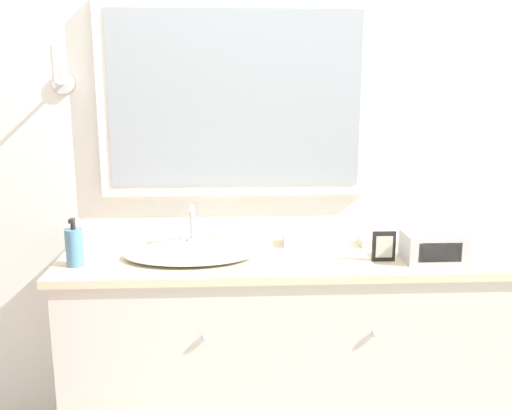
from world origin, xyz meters
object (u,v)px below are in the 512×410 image
sink_basin (190,252)px  soap_bottle (74,247)px  appliance_box (433,247)px  picture_frame (384,246)px

sink_basin → soap_bottle: 0.43m
sink_basin → appliance_box: size_ratio=2.27×
soap_bottle → picture_frame: 1.16m
soap_bottle → appliance_box: size_ratio=0.81×
sink_basin → picture_frame: (0.74, -0.09, 0.04)m
appliance_box → picture_frame: size_ratio=1.94×
soap_bottle → appliance_box: bearing=-0.4°
soap_bottle → picture_frame: size_ratio=1.57×
sink_basin → picture_frame: 0.74m
picture_frame → sink_basin: bearing=173.4°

